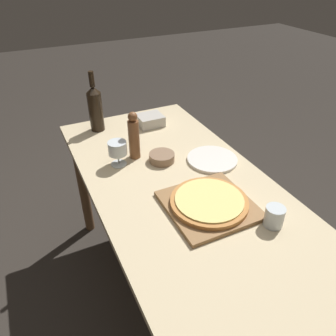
{
  "coord_description": "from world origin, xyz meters",
  "views": [
    {
      "loc": [
        -0.55,
        -1.01,
        1.62
      ],
      "look_at": [
        -0.04,
        0.05,
        0.83
      ],
      "focal_mm": 35.0,
      "sensor_mm": 36.0,
      "label": 1
    }
  ],
  "objects_px": {
    "pepper_mill": "(134,136)",
    "pizza": "(209,201)",
    "wine_bottle": "(95,108)",
    "wine_glass": "(117,149)",
    "small_bowl": "(161,157)"
  },
  "relations": [
    {
      "from": "wine_bottle",
      "to": "small_bowl",
      "type": "bearing_deg",
      "value": -67.94
    },
    {
      "from": "wine_bottle",
      "to": "wine_glass",
      "type": "bearing_deg",
      "value": -91.26
    },
    {
      "from": "pizza",
      "to": "small_bowl",
      "type": "distance_m",
      "value": 0.39
    },
    {
      "from": "pepper_mill",
      "to": "pizza",
      "type": "bearing_deg",
      "value": -74.86
    },
    {
      "from": "wine_bottle",
      "to": "pepper_mill",
      "type": "relative_size",
      "value": 1.39
    },
    {
      "from": "pizza",
      "to": "wine_bottle",
      "type": "xyz_separation_m",
      "value": [
        -0.21,
        0.84,
        0.1
      ]
    },
    {
      "from": "pizza",
      "to": "wine_bottle",
      "type": "bearing_deg",
      "value": 104.25
    },
    {
      "from": "wine_bottle",
      "to": "small_bowl",
      "type": "relative_size",
      "value": 2.71
    },
    {
      "from": "pizza",
      "to": "wine_glass",
      "type": "relative_size",
      "value": 2.56
    },
    {
      "from": "wine_bottle",
      "to": "small_bowl",
      "type": "xyz_separation_m",
      "value": [
        0.18,
        -0.45,
        -0.11
      ]
    },
    {
      "from": "wine_glass",
      "to": "small_bowl",
      "type": "bearing_deg",
      "value": -17.46
    },
    {
      "from": "pepper_mill",
      "to": "small_bowl",
      "type": "height_order",
      "value": "pepper_mill"
    },
    {
      "from": "pizza",
      "to": "wine_glass",
      "type": "xyz_separation_m",
      "value": [
        -0.22,
        0.45,
        0.05
      ]
    },
    {
      "from": "pepper_mill",
      "to": "wine_glass",
      "type": "relative_size",
      "value": 1.98
    },
    {
      "from": "pizza",
      "to": "wine_glass",
      "type": "distance_m",
      "value": 0.5
    }
  ]
}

